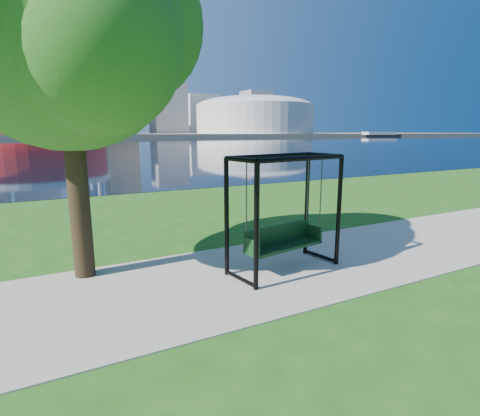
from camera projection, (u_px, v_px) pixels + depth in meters
ground at (248, 266)px, 8.81m from camera, size 900.00×900.00×0.00m
path at (259, 272)px, 8.38m from camera, size 120.00×4.00×0.03m
river at (59, 144)px, 97.35m from camera, size 900.00×180.00×0.02m
far_bank at (47, 135)px, 274.24m from camera, size 900.00×228.00×2.00m
stadium at (26, 111)px, 205.42m from camera, size 83.00×83.00×32.00m
arena at (255, 114)px, 271.02m from camera, size 84.00×84.00×26.56m
skyline at (35, 87)px, 276.97m from camera, size 392.00×66.00×96.50m
swing at (284, 216)px, 8.34m from camera, size 2.70×1.49×2.62m
park_tree at (60, 22)px, 7.19m from camera, size 6.00×5.42×7.45m
barge at (380, 134)px, 260.48m from camera, size 32.77×10.59×3.23m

